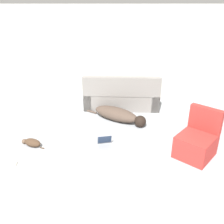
# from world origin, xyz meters

# --- Properties ---
(ground_plane) EXTENTS (20.00, 20.00, 0.00)m
(ground_plane) POSITION_xyz_m (0.00, 0.00, 0.00)
(ground_plane) COLOR #999EA3
(wall_back) EXTENTS (6.90, 0.06, 2.50)m
(wall_back) POSITION_xyz_m (0.00, 4.10, 1.25)
(wall_back) COLOR beige
(wall_back) RESTS_ON ground_plane
(couch) EXTENTS (1.95, 0.96, 0.90)m
(couch) POSITION_xyz_m (0.44, 3.46, 0.28)
(couch) COLOR gray
(couch) RESTS_ON ground_plane
(dog) EXTENTS (1.45, 1.04, 0.30)m
(dog) POSITION_xyz_m (0.33, 2.64, 0.15)
(dog) COLOR #4C3D33
(dog) RESTS_ON ground_plane
(cat) EXTENTS (0.51, 0.32, 0.15)m
(cat) POSITION_xyz_m (-1.40, 1.55, 0.07)
(cat) COLOR #473323
(cat) RESTS_ON ground_plane
(laptop_open) EXTENTS (0.33, 0.33, 0.22)m
(laptop_open) POSITION_xyz_m (0.04, 1.53, 0.07)
(laptop_open) COLOR gray
(laptop_open) RESTS_ON ground_plane
(book_cream) EXTENTS (0.23, 0.13, 0.02)m
(book_cream) POSITION_xyz_m (-1.61, 0.94, 0.01)
(book_cream) COLOR beige
(book_cream) RESTS_ON ground_plane
(side_chair) EXTENTS (0.89, 0.89, 0.87)m
(side_chair) POSITION_xyz_m (1.71, 1.22, 0.28)
(side_chair) COLOR #B72D28
(side_chair) RESTS_ON ground_plane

